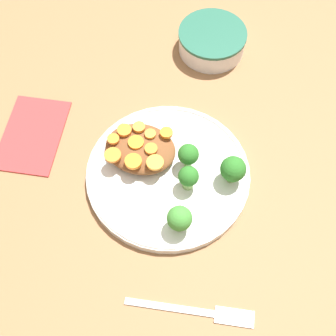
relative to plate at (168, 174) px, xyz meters
name	(u,v)px	position (x,y,z in m)	size (l,w,h in m)	color
ground_plane	(168,177)	(0.00, 0.00, -0.01)	(4.00, 4.00, 0.00)	#8C603D
plate	(168,174)	(0.00, 0.00, 0.00)	(0.27, 0.27, 0.02)	silver
dip_bowl	(212,40)	(-0.30, -0.01, 0.02)	(0.13, 0.13, 0.05)	silver
stew_mound	(140,149)	(-0.02, -0.05, 0.02)	(0.10, 0.12, 0.03)	brown
broccoli_floret_0	(188,155)	(-0.02, 0.03, 0.04)	(0.03, 0.03, 0.05)	#7FA85B
broccoli_floret_1	(179,219)	(0.09, 0.05, 0.04)	(0.04, 0.04, 0.05)	#7FA85B
broccoli_floret_2	(188,177)	(0.01, 0.04, 0.03)	(0.03, 0.03, 0.05)	#7FA85B
broccoli_floret_3	(233,169)	(-0.02, 0.10, 0.04)	(0.04, 0.04, 0.05)	#7FA85B
carrot_slice_0	(151,149)	(-0.02, -0.03, 0.04)	(0.02, 0.02, 0.00)	orange
carrot_slice_1	(133,161)	(0.02, -0.05, 0.04)	(0.03, 0.03, 0.01)	orange
carrot_slice_2	(124,130)	(-0.04, -0.09, 0.04)	(0.02, 0.02, 0.01)	orange
carrot_slice_3	(155,163)	(0.01, -0.02, 0.04)	(0.03, 0.03, 0.01)	orange
carrot_slice_4	(166,133)	(-0.05, -0.02, 0.04)	(0.02, 0.02, 0.01)	orange
carrot_slice_5	(136,142)	(-0.02, -0.06, 0.04)	(0.03, 0.03, 0.00)	orange
carrot_slice_6	(139,127)	(-0.05, -0.07, 0.04)	(0.02, 0.02, 0.01)	orange
carrot_slice_7	(113,139)	(-0.01, -0.10, 0.04)	(0.02, 0.02, 0.00)	orange
carrot_slice_8	(150,134)	(-0.04, -0.04, 0.04)	(0.02, 0.02, 0.00)	orange
carrot_slice_9	(113,155)	(0.01, -0.09, 0.04)	(0.03, 0.03, 0.01)	orange
fork	(202,312)	(0.20, 0.12, -0.01)	(0.05, 0.19, 0.01)	silver
napkin	(32,134)	(-0.01, -0.25, -0.01)	(0.17, 0.13, 0.01)	#B73333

